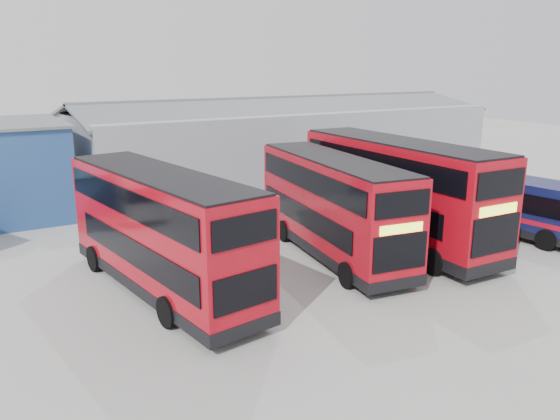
% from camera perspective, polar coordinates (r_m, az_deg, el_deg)
% --- Properties ---
extents(ground_plane, '(120.00, 120.00, 0.00)m').
position_cam_1_polar(ground_plane, '(21.54, 9.68, -7.25)').
color(ground_plane, gray).
rests_on(ground_plane, ground).
extents(maintenance_shed, '(30.50, 12.00, 5.89)m').
position_cam_1_polar(maintenance_shed, '(41.29, 0.22, 7.28)').
color(maintenance_shed, '#9398A0').
rests_on(maintenance_shed, ground).
extents(double_decker_left, '(3.91, 10.77, 4.46)m').
position_cam_1_polar(double_decker_left, '(19.94, -12.32, -2.42)').
color(double_decker_left, '#A80916').
rests_on(double_decker_left, ground).
extents(double_decker_centre, '(3.95, 10.41, 4.31)m').
position_cam_1_polar(double_decker_centre, '(23.50, 5.50, 0.28)').
color(double_decker_centre, '#A80916').
rests_on(double_decker_centre, ground).
extents(double_decker_right, '(3.26, 11.47, 4.80)m').
position_cam_1_polar(double_decker_right, '(25.53, 12.05, 1.76)').
color(double_decker_right, '#A80916').
rests_on(double_decker_right, ground).
extents(single_decker_blue, '(3.51, 10.46, 2.79)m').
position_cam_1_polar(single_decker_blue, '(29.22, 22.28, 0.57)').
color(single_decker_blue, '#0E183E').
rests_on(single_decker_blue, ground).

